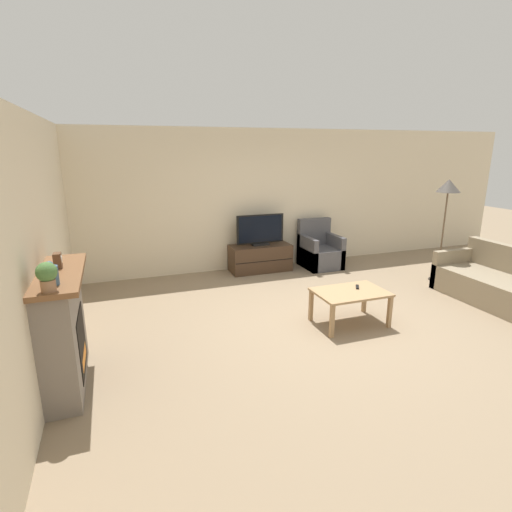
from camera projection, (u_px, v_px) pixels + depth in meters
The scene contains 14 objects.
ground_plane at pixel (325, 320), 5.61m from camera, with size 24.00×24.00×0.00m, color #89755B.
wall_back at pixel (256, 200), 7.82m from camera, with size 12.00×0.06×2.70m.
wall_left at pixel (38, 246), 4.12m from camera, with size 0.06×12.00×2.70m.
fireplace at pixel (63, 328), 3.95m from camera, with size 0.43×1.35×1.19m.
mantel_vase_left at pixel (50, 275), 3.41m from camera, with size 0.13×0.13×0.21m.
mantel_clock at pixel (58, 261), 3.90m from camera, with size 0.08×0.11×0.15m.
potted_plant at pixel (47, 275), 3.24m from camera, with size 0.17×0.17×0.25m.
tv_stand at pixel (260, 258), 7.79m from camera, with size 1.18×0.52×0.52m.
tv at pixel (260, 231), 7.65m from camera, with size 0.95×0.18×0.60m.
armchair at pixel (319, 252), 8.06m from camera, with size 0.70×0.76×0.95m.
coffee_table at pixel (350, 295), 5.37m from camera, with size 0.95×0.65×0.47m.
remote at pixel (357, 287), 5.49m from camera, with size 0.11×0.15×0.02m.
couch at pixel (508, 288), 6.05m from camera, with size 0.91×2.09×0.84m.
floor_lamp at pixel (448, 191), 6.87m from camera, with size 0.39×0.39×1.82m.
Camera 1 is at (-2.67, -4.54, 2.33)m, focal length 28.00 mm.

